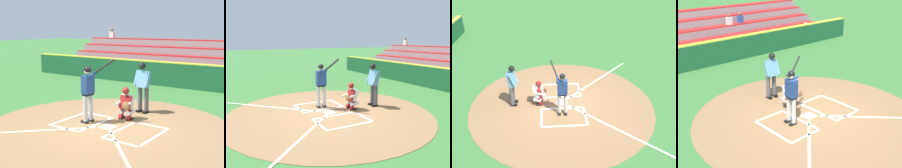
# 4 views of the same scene
# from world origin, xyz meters

# --- Properties ---
(ground_plane) EXTENTS (120.00, 120.00, 0.00)m
(ground_plane) POSITION_xyz_m (0.00, 0.00, 0.00)
(ground_plane) COLOR #387033
(dirt_circle) EXTENTS (8.00, 8.00, 0.01)m
(dirt_circle) POSITION_xyz_m (0.00, 0.00, 0.01)
(dirt_circle) COLOR olive
(dirt_circle) RESTS_ON ground
(home_plate_and_chalk) EXTENTS (7.93, 4.91, 0.01)m
(home_plate_and_chalk) POSITION_xyz_m (0.00, 0.88, 0.01)
(home_plate_and_chalk) COLOR white
(home_plate_and_chalk) RESTS_ON dirt_circle
(batter) EXTENTS (0.96, 0.67, 2.13)m
(batter) POSITION_xyz_m (0.80, -0.04, 1.10)
(batter) COLOR #BCBCBC
(batter) RESTS_ON ground
(catcher) EXTENTS (0.59, 0.62, 1.13)m
(catcher) POSITION_xyz_m (-0.03, -1.01, 0.59)
(catcher) COLOR black
(catcher) RESTS_ON ground
(plate_umpire) EXTENTS (0.60, 0.44, 1.86)m
(plate_umpire) POSITION_xyz_m (-0.04, -2.11, 1.08)
(plate_umpire) COLOR #4C4C51
(plate_umpire) RESTS_ON ground
(baseball) EXTENTS (0.07, 0.07, 0.07)m
(baseball) POSITION_xyz_m (0.42, -0.47, 0.04)
(baseball) COLOR white
(baseball) RESTS_ON ground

